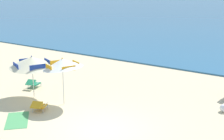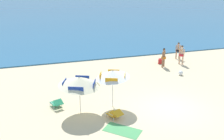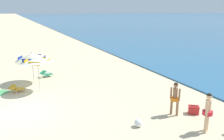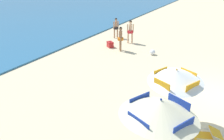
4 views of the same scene
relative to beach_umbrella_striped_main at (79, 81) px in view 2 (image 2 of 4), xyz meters
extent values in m
plane|color=beige|center=(5.10, -1.05, -1.87)|extent=(800.00, 800.00, 0.00)
cylinder|color=silver|center=(0.00, 0.00, -0.81)|extent=(0.04, 0.04, 2.13)
cone|color=beige|center=(0.00, 0.00, 0.00)|extent=(3.22, 3.22, 0.69)
cube|color=navy|center=(0.31, 0.75, -0.11)|extent=(0.76, 0.35, 0.28)
cube|color=navy|center=(-0.75, 0.31, -0.11)|extent=(0.35, 0.76, 0.28)
cube|color=navy|center=(-0.31, -0.75, -0.11)|extent=(0.76, 0.35, 0.28)
cube|color=navy|center=(0.75, -0.31, -0.11)|extent=(0.35, 0.76, 0.28)
sphere|color=navy|center=(0.00, 0.00, 0.29)|extent=(0.06, 0.06, 0.06)
cylinder|color=silver|center=(1.93, 0.17, -0.75)|extent=(0.04, 0.04, 2.23)
cone|color=white|center=(1.93, 0.17, 0.15)|extent=(2.40, 2.37, 0.64)
cube|color=orange|center=(2.19, 0.80, 0.05)|extent=(0.64, 0.30, 0.24)
cube|color=orange|center=(1.29, 0.43, 0.05)|extent=(0.30, 0.64, 0.24)
cube|color=orange|center=(1.66, -0.47, 0.05)|extent=(0.64, 0.30, 0.24)
cube|color=orange|center=(2.56, -0.10, 0.05)|extent=(0.30, 0.64, 0.24)
sphere|color=orange|center=(1.93, 0.17, 0.39)|extent=(0.06, 0.06, 0.06)
cube|color=#1E7F56|center=(-1.25, 1.16, -1.67)|extent=(0.69, 0.74, 0.04)
cube|color=#1E7F56|center=(-1.12, 0.79, -1.47)|extent=(0.59, 0.52, 0.23)
cylinder|color=silver|center=(-1.57, 1.36, -1.78)|extent=(0.03, 0.03, 0.18)
cylinder|color=silver|center=(-1.11, 1.51, -1.78)|extent=(0.03, 0.03, 0.18)
cylinder|color=silver|center=(-1.39, 0.82, -1.78)|extent=(0.03, 0.03, 0.18)
cylinder|color=silver|center=(-0.93, 0.97, -1.78)|extent=(0.03, 0.03, 0.18)
cylinder|color=silver|center=(-1.51, 1.07, -1.55)|extent=(0.20, 0.52, 0.02)
cylinder|color=silver|center=(-0.98, 1.25, -1.55)|extent=(0.20, 0.52, 0.02)
cube|color=gold|center=(1.59, -1.05, -1.67)|extent=(0.72, 0.76, 0.04)
cube|color=gold|center=(1.75, -1.41, -1.46)|extent=(0.61, 0.56, 0.22)
cylinder|color=silver|center=(1.25, -0.89, -1.78)|extent=(0.03, 0.03, 0.18)
cylinder|color=silver|center=(1.69, -0.69, -1.78)|extent=(0.03, 0.03, 0.18)
cylinder|color=silver|center=(1.49, -1.41, -1.78)|extent=(0.03, 0.03, 0.18)
cylinder|color=silver|center=(1.93, -1.21, -1.78)|extent=(0.03, 0.03, 0.18)
cylinder|color=silver|center=(1.33, -1.17, -1.55)|extent=(0.25, 0.50, 0.02)
cylinder|color=silver|center=(1.84, -0.93, -1.55)|extent=(0.25, 0.50, 0.02)
cylinder|color=#D8A87F|center=(9.97, 6.08, -1.45)|extent=(0.12, 0.12, 0.83)
cylinder|color=#D8A87F|center=(10.14, 5.84, -1.45)|extent=(0.12, 0.12, 0.83)
cylinder|color=red|center=(10.05, 5.96, -1.02)|extent=(0.42, 0.42, 0.17)
cylinder|color=#D8A87F|center=(10.05, 5.96, -0.74)|extent=(0.23, 0.23, 0.59)
cylinder|color=#D8A87F|center=(9.94, 6.13, -0.76)|extent=(0.09, 0.09, 0.63)
cylinder|color=#D8A87F|center=(10.17, 5.79, -0.76)|extent=(0.09, 0.09, 0.63)
sphere|color=#D8A87F|center=(10.05, 5.96, -0.30)|extent=(0.23, 0.23, 0.23)
sphere|color=black|center=(10.05, 5.96, -0.27)|extent=(0.21, 0.21, 0.21)
cylinder|color=tan|center=(10.78, 7.46, -1.48)|extent=(0.11, 0.11, 0.78)
cylinder|color=tan|center=(10.54, 7.59, -1.48)|extent=(0.11, 0.11, 0.78)
cylinder|color=black|center=(10.66, 7.52, -1.07)|extent=(0.39, 0.39, 0.16)
cylinder|color=tan|center=(10.66, 7.52, -0.82)|extent=(0.21, 0.21, 0.55)
cylinder|color=tan|center=(10.83, 7.43, -0.83)|extent=(0.08, 0.08, 0.58)
cylinder|color=tan|center=(10.49, 7.62, -0.83)|extent=(0.08, 0.08, 0.58)
sphere|color=tan|center=(10.66, 7.52, -0.40)|extent=(0.21, 0.21, 0.21)
sphere|color=black|center=(10.66, 7.52, -0.38)|extent=(0.19, 0.19, 0.19)
cylinder|color=#8C6042|center=(8.31, 5.83, -1.47)|extent=(0.12, 0.12, 0.81)
cylinder|color=#8C6042|center=(8.08, 5.67, -1.47)|extent=(0.12, 0.12, 0.81)
cylinder|color=orange|center=(8.19, 5.75, -1.04)|extent=(0.40, 0.40, 0.17)
cylinder|color=#8C6042|center=(8.19, 5.75, -0.77)|extent=(0.22, 0.22, 0.57)
cylinder|color=#8C6042|center=(8.36, 5.87, -0.79)|extent=(0.09, 0.09, 0.61)
cylinder|color=#8C6042|center=(8.03, 5.64, -0.79)|extent=(0.09, 0.09, 0.61)
sphere|color=#8C6042|center=(8.19, 5.75, -0.35)|extent=(0.22, 0.22, 0.22)
sphere|color=black|center=(8.19, 5.75, -0.32)|extent=(0.20, 0.20, 0.20)
cube|color=red|center=(8.46, 6.73, -1.71)|extent=(0.55, 0.59, 0.32)
cube|color=red|center=(8.46, 6.73, -1.51)|extent=(0.57, 0.61, 0.08)
cylinder|color=black|center=(8.46, 6.73, -1.45)|extent=(0.21, 0.29, 0.02)
sphere|color=white|center=(8.56, 3.56, -1.69)|extent=(0.36, 0.36, 0.36)
cube|color=#4C9E5B|center=(1.63, -2.41, -1.86)|extent=(1.92, 1.89, 0.01)
camera|label=1|loc=(12.17, -10.47, 3.69)|focal=51.41mm
camera|label=2|loc=(-1.98, -12.40, 5.04)|focal=40.16mm
camera|label=3|loc=(16.73, -1.22, 3.09)|focal=37.70mm
camera|label=4|loc=(-5.50, -1.73, 3.68)|focal=38.68mm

